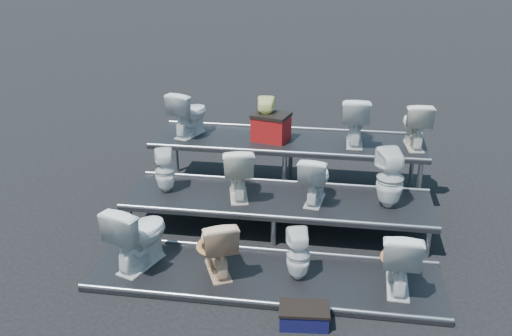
# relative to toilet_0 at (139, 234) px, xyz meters

# --- Properties ---
(ground) EXTENTS (80.00, 80.00, 0.00)m
(ground) POSITION_rel_toilet_0_xyz_m (1.54, 1.30, -0.48)
(ground) COLOR black
(ground) RESTS_ON ground
(tier_front) EXTENTS (4.20, 1.20, 0.06)m
(tier_front) POSITION_rel_toilet_0_xyz_m (1.54, 0.00, -0.45)
(tier_front) COLOR black
(tier_front) RESTS_ON ground
(tier_mid) EXTENTS (4.20, 1.20, 0.46)m
(tier_mid) POSITION_rel_toilet_0_xyz_m (1.54, 1.30, -0.25)
(tier_mid) COLOR black
(tier_mid) RESTS_ON ground
(tier_back) EXTENTS (4.20, 1.20, 0.86)m
(tier_back) POSITION_rel_toilet_0_xyz_m (1.54, 2.60, -0.05)
(tier_back) COLOR black
(tier_back) RESTS_ON ground
(toilet_0) EXTENTS (0.72, 0.94, 0.85)m
(toilet_0) POSITION_rel_toilet_0_xyz_m (0.00, 0.00, 0.00)
(toilet_0) COLOR silver
(toilet_0) RESTS_ON tier_front
(toilet_1) EXTENTS (0.67, 0.83, 0.74)m
(toilet_1) POSITION_rel_toilet_0_xyz_m (0.96, 0.00, -0.05)
(toilet_1) COLOR #D9AB84
(toilet_1) RESTS_ON tier_front
(toilet_2) EXTENTS (0.35, 0.35, 0.63)m
(toilet_2) POSITION_rel_toilet_0_xyz_m (1.94, 0.00, -0.11)
(toilet_2) COLOR silver
(toilet_2) RESTS_ON tier_front
(toilet_3) EXTENTS (0.46, 0.78, 0.78)m
(toilet_3) POSITION_rel_toilet_0_xyz_m (3.09, 0.00, -0.03)
(toilet_3) COLOR silver
(toilet_3) RESTS_ON tier_front
(toilet_4) EXTENTS (0.36, 0.36, 0.62)m
(toilet_4) POSITION_rel_toilet_0_xyz_m (-0.06, 1.30, 0.29)
(toilet_4) COLOR silver
(toilet_4) RESTS_ON tier_mid
(toilet_5) EXTENTS (0.58, 0.81, 0.75)m
(toilet_5) POSITION_rel_toilet_0_xyz_m (0.98, 1.30, 0.35)
(toilet_5) COLOR silver
(toilet_5) RESTS_ON tier_mid
(toilet_6) EXTENTS (0.47, 0.71, 0.67)m
(toilet_6) POSITION_rel_toilet_0_xyz_m (2.04, 1.30, 0.31)
(toilet_6) COLOR silver
(toilet_6) RESTS_ON tier_mid
(toilet_7) EXTENTS (0.46, 0.47, 0.80)m
(toilet_7) POSITION_rel_toilet_0_xyz_m (3.03, 1.30, 0.38)
(toilet_7) COLOR silver
(toilet_7) RESTS_ON tier_mid
(toilet_8) EXTENTS (0.63, 0.81, 0.73)m
(toilet_8) POSITION_rel_toilet_0_xyz_m (-0.04, 2.60, 0.74)
(toilet_8) COLOR silver
(toilet_8) RESTS_ON tier_back
(toilet_9) EXTENTS (0.32, 0.32, 0.66)m
(toilet_9) POSITION_rel_toilet_0_xyz_m (1.18, 2.60, 0.71)
(toilet_9) COLOR #F4F39A
(toilet_9) RESTS_ON tier_back
(toilet_10) EXTENTS (0.42, 0.74, 0.75)m
(toilet_10) POSITION_rel_toilet_0_xyz_m (2.55, 2.60, 0.75)
(toilet_10) COLOR silver
(toilet_10) RESTS_ON tier_back
(toilet_11) EXTENTS (0.46, 0.73, 0.71)m
(toilet_11) POSITION_rel_toilet_0_xyz_m (3.44, 2.60, 0.73)
(toilet_11) COLOR silver
(toilet_11) RESTS_ON tier_back
(red_crate) EXTENTS (0.61, 0.53, 0.37)m
(red_crate) POSITION_rel_toilet_0_xyz_m (1.27, 2.56, 0.56)
(red_crate) COLOR maroon
(red_crate) RESTS_ON tier_back
(step_stool) EXTENTS (0.54, 0.35, 0.18)m
(step_stool) POSITION_rel_toilet_0_xyz_m (2.07, -0.78, -0.39)
(step_stool) COLOR black
(step_stool) RESTS_ON ground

